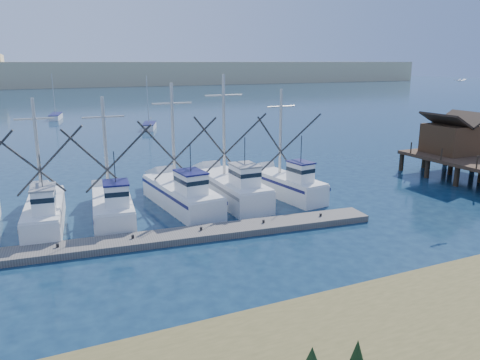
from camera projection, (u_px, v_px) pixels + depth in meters
name	position (u px, v px, depth m)	size (l,w,h in m)	color
ground	(333.00, 264.00, 24.18)	(500.00, 500.00, 0.00)	#0C1F36
floating_dock	(133.00, 242.00, 26.60)	(29.96, 2.00, 0.40)	#615C57
dune_ridge	(54.00, 73.00, 207.97)	(360.00, 60.00, 10.00)	tan
trawler_fleet	(119.00, 204.00, 30.96)	(28.72, 9.13, 9.25)	white
sailboat_near	(149.00, 126.00, 72.01)	(3.38, 5.58, 8.10)	white
sailboat_far	(56.00, 117.00, 84.39)	(2.84, 6.42, 8.10)	white
flying_gull	(460.00, 80.00, 33.97)	(1.21, 0.22, 0.22)	white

